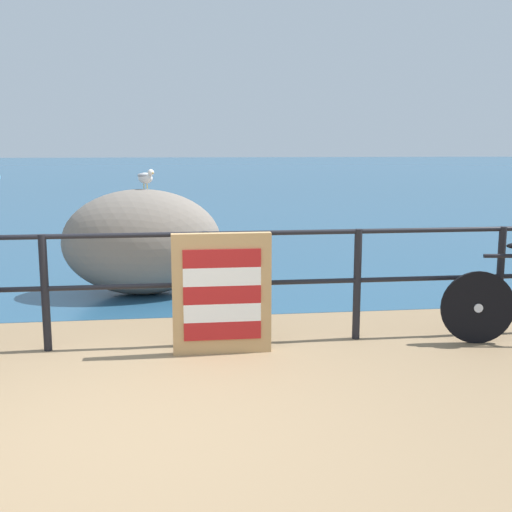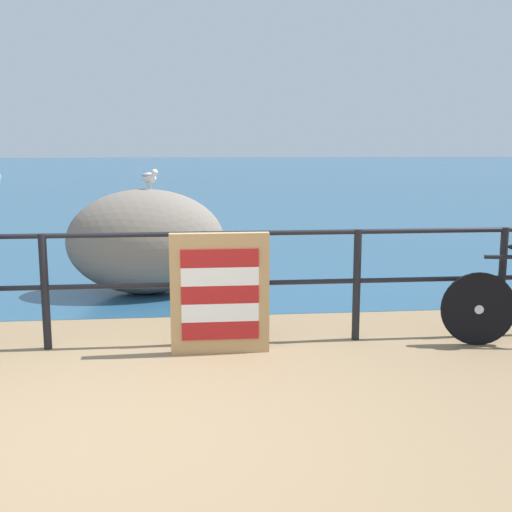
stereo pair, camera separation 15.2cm
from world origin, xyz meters
TOP-DOWN VIEW (x-y plane):
  - ground_plane at (0.00, 20.00)m, footprint 120.00×120.00m
  - sea_surface at (0.00, 47.66)m, footprint 120.00×90.00m
  - promenade_railing at (0.00, 1.72)m, footprint 9.73×0.07m
  - folded_deckchair_stack at (0.81, 1.46)m, footprint 0.84×0.10m
  - breakwater_boulder_main at (0.04, 3.82)m, footprint 1.88×1.18m
  - seagull at (0.10, 3.89)m, footprint 0.25×0.31m

SIDE VIEW (x-z plane):
  - ground_plane at x=0.00m, z-range -0.10..0.00m
  - sea_surface at x=0.00m, z-range 0.00..0.01m
  - folded_deckchair_stack at x=0.81m, z-range 0.00..1.04m
  - breakwater_boulder_main at x=0.04m, z-range 0.00..1.26m
  - promenade_railing at x=0.00m, z-range 0.13..1.15m
  - seagull at x=0.10m, z-range 1.28..1.51m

